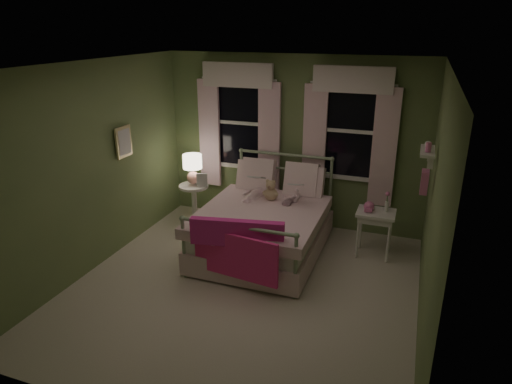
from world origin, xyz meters
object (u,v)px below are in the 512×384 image
at_px(child_right, 293,184).
at_px(nightstand_left, 194,199).
at_px(bed, 265,226).
at_px(teddy_bear, 271,192).
at_px(child_left, 256,173).
at_px(table_lamp, 193,166).
at_px(nightstand_right, 376,218).

bearing_deg(child_right, nightstand_left, 4.32).
bearing_deg(child_right, bed, 63.56).
bearing_deg(teddy_bear, bed, -90.00).
distance_m(bed, nightstand_left, 1.43).
xyz_separation_m(child_left, child_right, (0.56, 0.00, -0.09)).
relative_size(child_right, table_lamp, 1.39).
bearing_deg(nightstand_left, bed, -20.58).
relative_size(child_left, child_right, 1.28).
bearing_deg(nightstand_right, child_left, 178.61).
xyz_separation_m(child_left, nightstand_left, (-1.06, 0.08, -0.56)).
xyz_separation_m(bed, nightstand_left, (-1.34, 0.50, 0.03)).
xyz_separation_m(bed, child_right, (0.28, 0.42, 0.51)).
bearing_deg(table_lamp, bed, -20.58).
height_order(child_left, nightstand_right, child_left).
bearing_deg(nightstand_right, table_lamp, 177.48).
distance_m(nightstand_left, nightstand_right, 2.78).
height_order(bed, nightstand_right, bed).
height_order(bed, table_lamp, bed).
height_order(bed, nightstand_left, bed).
bearing_deg(nightstand_left, nightstand_right, -2.52).
bearing_deg(child_right, child_left, 7.16).
bearing_deg(child_left, child_right, -176.32).
xyz_separation_m(child_right, teddy_bear, (-0.28, -0.16, -0.10)).
distance_m(table_lamp, nightstand_right, 2.81).
bearing_deg(child_right, table_lamp, 4.32).
relative_size(bed, child_left, 2.47).
height_order(child_right, table_lamp, child_right).
height_order(table_lamp, nightstand_right, table_lamp).
distance_m(child_left, table_lamp, 1.06).
bearing_deg(table_lamp, child_right, -2.84).
bearing_deg(table_lamp, teddy_bear, -10.12).
height_order(child_left, teddy_bear, child_left).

